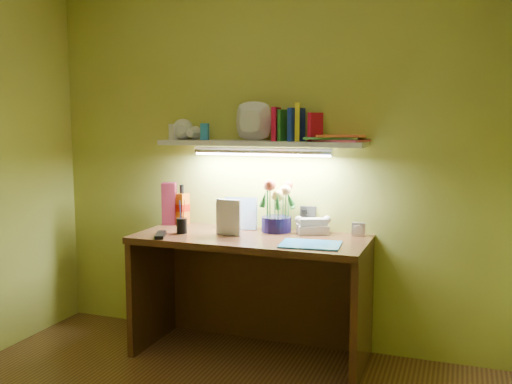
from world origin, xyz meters
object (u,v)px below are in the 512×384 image
(telephone, at_px, (313,225))
(whisky_bottle, at_px, (182,205))
(desk, at_px, (250,297))
(desk_clock, at_px, (359,229))
(flower_bouquet, at_px, (277,206))

(telephone, xyz_separation_m, whisky_bottle, (-0.89, 0.00, 0.08))
(desk, relative_size, desk_clock, 17.32)
(desk_clock, bearing_deg, desk, -164.37)
(whisky_bottle, bearing_deg, desk_clock, 1.55)
(flower_bouquet, bearing_deg, whisky_bottle, 178.90)
(desk_clock, distance_m, whisky_bottle, 1.17)
(desk_clock, height_order, whisky_bottle, whisky_bottle)
(whisky_bottle, bearing_deg, telephone, -0.11)
(telephone, bearing_deg, flower_bouquet, 159.42)
(desk, distance_m, desk_clock, 0.77)
(desk, relative_size, whisky_bottle, 5.21)
(flower_bouquet, relative_size, telephone, 1.78)
(flower_bouquet, xyz_separation_m, whisky_bottle, (-0.66, 0.01, -0.03))
(flower_bouquet, distance_m, whisky_bottle, 0.66)
(desk, height_order, flower_bouquet, flower_bouquet)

